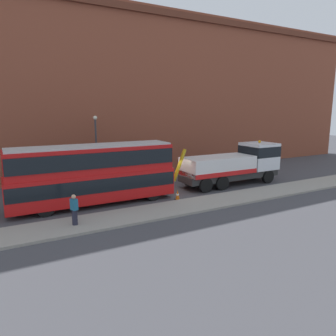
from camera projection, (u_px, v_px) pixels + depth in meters
The scene contains 8 objects.
ground_plane at pixel (172, 191), 25.06m from camera, with size 120.00×120.00×0.00m, color #424247.
near_kerb at pixel (202, 204), 21.43m from camera, with size 60.00×2.80×0.15m, color gray.
building_facade at pixel (132, 91), 30.40m from camera, with size 60.00×1.50×16.00m.
recovery_tow_truck at pixel (235, 164), 26.99m from camera, with size 10.15×2.70×3.67m.
double_decker_bus at pixel (94, 172), 21.15m from camera, with size 11.06×2.63×4.06m.
pedestrian_onlooker at pixel (74, 210), 17.20m from camera, with size 0.40×0.47×1.71m.
traffic_cone_near_bus at pixel (178, 195), 22.53m from camera, with size 0.36×0.36×0.72m.
street_lamp at pixel (96, 143), 27.33m from camera, with size 0.36×0.36×5.83m.
Camera 1 is at (-11.93, -21.16, 6.44)m, focal length 33.77 mm.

